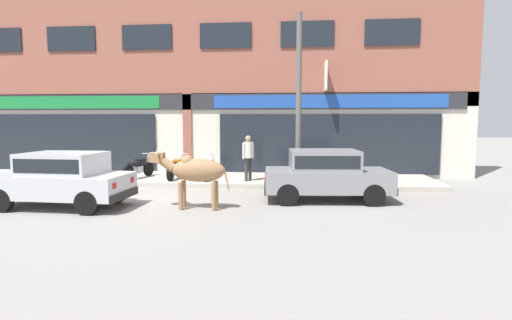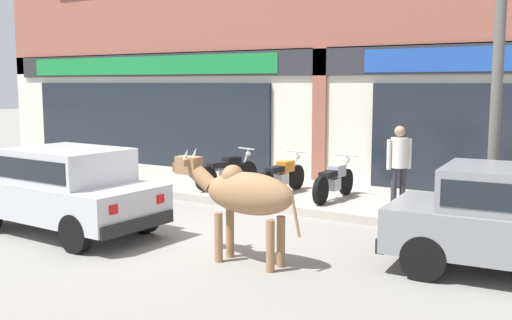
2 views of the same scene
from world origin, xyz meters
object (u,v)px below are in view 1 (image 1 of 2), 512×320
at_px(cow, 194,171).
at_px(utility_pole, 299,100).
at_px(car_1, 62,177).
at_px(motorcycle_2, 209,168).
at_px(car_0, 326,173).
at_px(motorcycle_0, 139,168).
at_px(pedestrian, 248,153).
at_px(motorcycle_1, 176,168).

relative_size(cow, utility_pole, 0.38).
relative_size(car_1, motorcycle_2, 2.03).
relative_size(car_0, motorcycle_0, 2.07).
xyz_separation_m(car_0, pedestrian, (-2.51, 2.42, 0.34)).
bearing_deg(cow, car_1, -177.60).
height_order(cow, car_0, cow).
bearing_deg(car_0, utility_pole, 111.36).
xyz_separation_m(car_1, utility_pole, (6.21, 3.52, 2.16)).
height_order(motorcycle_1, utility_pole, utility_pole).
bearing_deg(utility_pole, car_1, -150.45).
distance_m(motorcycle_0, pedestrian, 4.17).
bearing_deg(utility_pole, pedestrian, 165.30).
bearing_deg(motorcycle_2, pedestrian, -14.27).
relative_size(motorcycle_2, utility_pole, 0.32).
height_order(cow, car_1, cow).
height_order(car_0, car_1, same).
bearing_deg(car_1, cow, 2.40).
distance_m(car_1, motorcycle_0, 4.32).
bearing_deg(motorcycle_1, motorcycle_2, 0.06).
bearing_deg(car_0, motorcycle_2, 144.95).
distance_m(motorcycle_1, utility_pole, 5.14).
height_order(cow, pedestrian, pedestrian).
bearing_deg(motorcycle_0, car_1, -94.80).
height_order(car_0, utility_pole, utility_pole).
distance_m(pedestrian, utility_pole, 2.56).
relative_size(car_1, utility_pole, 0.65).
relative_size(cow, motorcycle_1, 1.19).
xyz_separation_m(car_0, motorcycle_0, (-6.62, 2.74, -0.26)).
bearing_deg(motorcycle_1, pedestrian, -7.88).
distance_m(cow, pedestrian, 3.95).
xyz_separation_m(cow, pedestrian, (0.96, 3.83, 0.15)).
height_order(cow, motorcycle_0, cow).
distance_m(car_1, motorcycle_2, 5.29).
height_order(motorcycle_0, pedestrian, pedestrian).
bearing_deg(car_1, motorcycle_2, 55.50).
bearing_deg(motorcycle_1, utility_pole, -10.58).
relative_size(motorcycle_1, utility_pole, 0.32).
distance_m(car_0, motorcycle_1, 5.93).
distance_m(motorcycle_0, motorcycle_2, 2.63).
bearing_deg(utility_pole, motorcycle_0, 172.44).
bearing_deg(cow, motorcycle_0, 127.27).
relative_size(pedestrian, utility_pole, 0.28).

